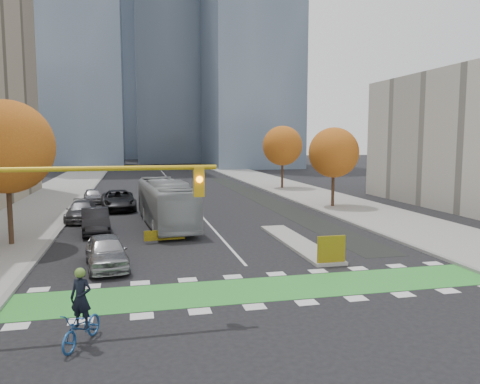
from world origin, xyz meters
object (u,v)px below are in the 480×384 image
hazard_board (331,249)px  tree_east_near (334,153)px  traffic_signal_west (45,203)px  parked_car_e (93,196)px  cyclist (82,319)px  parked_car_c (82,211)px  tree_west (6,147)px  parked_car_d (118,200)px  tree_east_far (282,146)px  parked_car_a (106,252)px  parked_car_b (95,221)px  bus (166,203)px

hazard_board → tree_east_near: 19.93m
traffic_signal_west → parked_car_e: bearing=92.0°
traffic_signal_west → cyclist: traffic_signal_west is taller
parked_car_e → parked_car_c: bearing=-97.5°
tree_west → parked_car_d: 14.77m
tree_east_far → parked_car_d: bearing=-145.3°
tree_east_far → parked_car_a: bearing=-120.9°
tree_east_far → parked_car_e: (-21.50, -8.16, -4.55)m
hazard_board → tree_east_near: tree_east_near is taller
hazard_board → parked_car_e: 28.75m
parked_car_d → parked_car_e: parked_car_d is taller
parked_car_b → parked_car_c: 5.18m
hazard_board → cyclist: cyclist is taller
tree_west → parked_car_a: tree_west is taller
parked_car_d → tree_east_near: bearing=-12.7°
tree_west → bus: 10.85m
parked_car_a → tree_east_near: bearing=32.9°
parked_car_d → parked_car_e: 5.59m
tree_west → tree_east_near: (24.00, 10.00, -0.75)m
parked_car_d → parked_car_a: bearing=-93.9°
tree_west → parked_car_a: bearing=-46.5°
tree_east_far → parked_car_b: tree_east_far is taller
tree_west → cyclist: bearing=-69.8°
traffic_signal_west → cyclist: (1.18, -1.78, -3.26)m
tree_west → parked_car_e: bearing=80.5°
traffic_signal_west → parked_car_a: (1.43, 6.72, -3.26)m
tree_east_near → bus: size_ratio=0.62×
cyclist → parked_car_c: cyclist is taller
tree_east_far → cyclist: 44.87m
traffic_signal_west → parked_car_d: traffic_signal_west is taller
cyclist → parked_car_a: 8.50m
cyclist → parked_car_c: bearing=120.4°
tree_east_near → parked_car_b: tree_east_near is taller
hazard_board → cyclist: (-10.75, -6.49, -0.02)m
traffic_signal_west → parked_car_e: (-1.07, 30.36, -3.35)m
bus → parked_car_a: bus is taller
traffic_signal_west → bus: (4.93, 17.05, -2.44)m
tree_west → tree_east_far: 35.73m
tree_west → tree_east_near: bearing=22.6°
hazard_board → traffic_signal_west: (-11.93, -4.71, 3.23)m
tree_east_near → parked_car_c: (-21.00, -2.16, -4.14)m
cyclist → parked_car_d: 27.14m
tree_east_far → cyclist: bearing=-115.5°
parked_car_b → parked_car_d: bearing=77.3°
hazard_board → traffic_signal_west: size_ratio=0.16×
traffic_signal_west → bus: bearing=73.9°
tree_east_far → parked_car_c: 28.50m
parked_car_a → parked_car_e: 23.77m
parked_car_b → parked_car_c: size_ratio=0.97×
tree_east_near → parked_car_d: 19.15m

